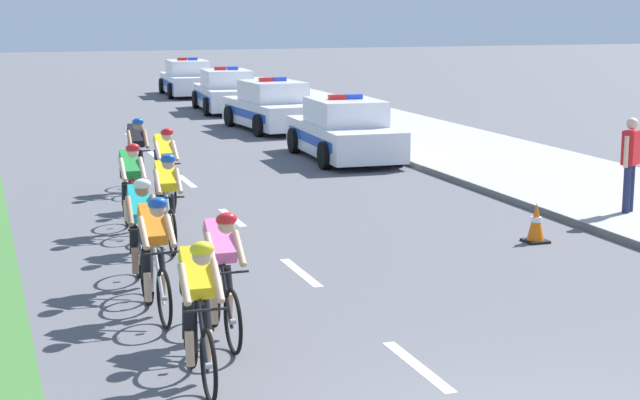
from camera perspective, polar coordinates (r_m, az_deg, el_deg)
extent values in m
cube|color=#A3A099|center=(23.95, 11.04, 1.91)|extent=(4.54, 60.00, 0.12)
cube|color=#9E9E99|center=(22.95, 6.29, 1.67)|extent=(0.16, 60.00, 0.13)
cube|color=white|center=(10.78, 5.51, -9.26)|extent=(0.14, 1.60, 0.01)
cube|color=white|center=(14.34, -1.09, -4.09)|extent=(0.14, 1.60, 0.01)
cube|color=white|center=(18.09, -4.97, -0.98)|extent=(0.14, 1.60, 0.01)
cube|color=white|center=(21.93, -7.49, 1.05)|extent=(0.14, 1.60, 0.01)
cube|color=white|center=(25.82, -9.27, 2.47)|extent=(0.14, 1.60, 0.01)
cube|color=white|center=(29.73, -10.58, 3.52)|extent=(0.14, 1.60, 0.01)
torus|color=black|center=(9.74, -6.27, -9.25)|extent=(0.07, 0.72, 0.72)
cylinder|color=#99999E|center=(9.74, -6.27, -9.25)|extent=(0.06, 0.06, 0.06)
torus|color=black|center=(10.67, -7.31, -7.46)|extent=(0.07, 0.72, 0.72)
cylinder|color=#99999E|center=(10.67, -7.31, -7.46)|extent=(0.06, 0.06, 0.06)
cylinder|color=black|center=(9.99, -6.83, -5.49)|extent=(0.05, 0.55, 0.04)
cylinder|color=black|center=(9.93, -6.61, -7.56)|extent=(0.05, 0.48, 0.63)
cylinder|color=black|center=(10.27, -7.00, -6.82)|extent=(0.04, 0.04, 0.65)
cylinder|color=black|center=(9.67, -6.45, -6.17)|extent=(0.42, 0.04, 0.03)
cube|color=black|center=(10.17, -7.04, -4.97)|extent=(0.11, 0.22, 0.05)
cube|color=yellow|center=(10.00, -6.94, -4.06)|extent=(0.30, 0.55, 0.47)
cube|color=black|center=(10.15, -7.04, -4.77)|extent=(0.29, 0.21, 0.18)
cylinder|color=black|center=(10.22, -6.44, -6.66)|extent=(0.12, 0.23, 0.40)
cylinder|color=tan|center=(10.23, -6.33, -8.20)|extent=(0.09, 0.16, 0.36)
cylinder|color=black|center=(10.19, -7.44, -6.74)|extent=(0.11, 0.17, 0.40)
cylinder|color=tan|center=(10.20, -7.33, -8.28)|extent=(0.09, 0.13, 0.36)
cylinder|color=tan|center=(9.84, -5.79, -4.58)|extent=(0.09, 0.40, 0.35)
cylinder|color=tan|center=(9.78, -7.63, -4.71)|extent=(0.09, 0.40, 0.35)
sphere|color=tan|center=(9.66, -6.65, -3.12)|extent=(0.19, 0.19, 0.19)
ellipsoid|color=yellow|center=(9.63, -6.65, -2.76)|extent=(0.24, 0.32, 0.24)
torus|color=black|center=(11.02, -4.92, -6.82)|extent=(0.04, 0.72, 0.72)
cylinder|color=#99999E|center=(11.02, -4.92, -6.82)|extent=(0.06, 0.06, 0.06)
torus|color=black|center=(11.95, -6.09, -5.43)|extent=(0.04, 0.72, 0.72)
cylinder|color=#99999E|center=(11.95, -6.09, -5.43)|extent=(0.06, 0.06, 0.06)
cylinder|color=black|center=(11.29, -5.52, -3.56)|extent=(0.04, 0.55, 0.04)
cylinder|color=black|center=(11.21, -5.28, -5.37)|extent=(0.04, 0.48, 0.63)
cylinder|color=black|center=(11.56, -5.72, -4.78)|extent=(0.04, 0.04, 0.65)
cylinder|color=black|center=(10.96, -5.09, -4.09)|extent=(0.42, 0.03, 0.03)
cube|color=black|center=(11.47, -5.75, -3.13)|extent=(0.10, 0.22, 0.05)
cube|color=pink|center=(11.30, -5.63, -2.29)|extent=(0.28, 0.55, 0.45)
cube|color=black|center=(11.45, -5.75, -2.94)|extent=(0.28, 0.20, 0.18)
cylinder|color=black|center=(11.51, -5.22, -4.63)|extent=(0.11, 0.22, 0.40)
cylinder|color=tan|center=(11.51, -5.10, -6.00)|extent=(0.09, 0.15, 0.36)
cylinder|color=black|center=(11.47, -6.09, -4.70)|extent=(0.11, 0.17, 0.40)
cylinder|color=tan|center=(11.47, -5.98, -6.08)|extent=(0.09, 0.12, 0.36)
cylinder|color=tan|center=(11.15, -4.57, -2.72)|extent=(0.08, 0.40, 0.35)
cylinder|color=tan|center=(11.08, -6.17, -2.84)|extent=(0.08, 0.40, 0.35)
sphere|color=tan|center=(10.97, -5.29, -1.41)|extent=(0.19, 0.19, 0.19)
ellipsoid|color=red|center=(10.94, -5.28, -1.08)|extent=(0.23, 0.31, 0.24)
torus|color=black|center=(11.96, -8.74, -5.49)|extent=(0.07, 0.73, 0.72)
cylinder|color=#99999E|center=(11.96, -8.74, -5.49)|extent=(0.06, 0.06, 0.06)
torus|color=black|center=(12.90, -9.70, -4.30)|extent=(0.07, 0.73, 0.72)
cylinder|color=#99999E|center=(12.90, -9.70, -4.30)|extent=(0.06, 0.06, 0.06)
cylinder|color=silver|center=(12.25, -9.26, -2.51)|extent=(0.06, 0.55, 0.04)
cylinder|color=silver|center=(12.16, -9.05, -4.17)|extent=(0.06, 0.48, 0.63)
cylinder|color=silver|center=(12.51, -9.41, -3.66)|extent=(0.04, 0.04, 0.65)
cylinder|color=black|center=(11.92, -8.92, -2.97)|extent=(0.42, 0.04, 0.03)
cube|color=black|center=(12.43, -9.46, -2.13)|extent=(0.11, 0.22, 0.05)
cube|color=orange|center=(12.27, -9.37, -1.34)|extent=(0.30, 0.55, 0.47)
cube|color=black|center=(12.41, -9.46, -1.96)|extent=(0.29, 0.21, 0.18)
cylinder|color=black|center=(12.46, -8.96, -3.52)|extent=(0.12, 0.23, 0.40)
cylinder|color=tan|center=(12.45, -8.84, -4.78)|extent=(0.10, 0.16, 0.36)
cylinder|color=black|center=(12.43, -9.77, -3.58)|extent=(0.12, 0.17, 0.40)
cylinder|color=tan|center=(12.42, -9.66, -4.85)|extent=(0.09, 0.13, 0.36)
cylinder|color=tan|center=(12.10, -8.41, -1.72)|extent=(0.09, 0.40, 0.35)
cylinder|color=tan|center=(12.04, -9.90, -1.83)|extent=(0.09, 0.40, 0.35)
sphere|color=tan|center=(11.93, -9.11, -0.50)|extent=(0.19, 0.19, 0.19)
ellipsoid|color=blue|center=(11.91, -9.11, -0.20)|extent=(0.24, 0.32, 0.24)
torus|color=black|center=(13.23, -9.71, -3.92)|extent=(0.07, 0.73, 0.72)
cylinder|color=#99999E|center=(13.23, -9.71, -3.92)|extent=(0.06, 0.06, 0.06)
torus|color=black|center=(14.20, -10.22, -2.92)|extent=(0.07, 0.73, 0.72)
cylinder|color=#99999E|center=(14.20, -10.22, -2.92)|extent=(0.06, 0.06, 0.06)
cylinder|color=white|center=(13.54, -10.02, -1.24)|extent=(0.06, 0.55, 0.04)
cylinder|color=white|center=(13.45, -9.88, -2.75)|extent=(0.06, 0.48, 0.63)
cylinder|color=white|center=(13.80, -10.08, -2.31)|extent=(0.04, 0.04, 0.65)
cylinder|color=black|center=(13.21, -9.83, -1.64)|extent=(0.42, 0.04, 0.03)
cube|color=black|center=(13.73, -10.13, -0.91)|extent=(0.11, 0.22, 0.05)
cube|color=#19B2B7|center=(13.57, -10.09, -0.19)|extent=(0.30, 0.55, 0.47)
cube|color=black|center=(13.71, -10.13, -0.76)|extent=(0.29, 0.21, 0.18)
cylinder|color=black|center=(13.75, -9.68, -2.18)|extent=(0.12, 0.23, 0.40)
cylinder|color=#9E7051|center=(13.73, -9.60, -3.33)|extent=(0.10, 0.16, 0.36)
cylinder|color=black|center=(13.73, -10.43, -2.23)|extent=(0.12, 0.17, 0.40)
cylinder|color=#9E7051|center=(13.71, -10.35, -3.37)|extent=(0.09, 0.13, 0.36)
cylinder|color=#9E7051|center=(13.39, -9.29, -0.53)|extent=(0.09, 0.40, 0.35)
cylinder|color=#9E7051|center=(13.35, -10.65, -0.61)|extent=(0.09, 0.40, 0.35)
sphere|color=#9E7051|center=(13.23, -9.97, 0.59)|extent=(0.19, 0.19, 0.19)
ellipsoid|color=white|center=(13.21, -9.97, 0.86)|extent=(0.24, 0.32, 0.24)
torus|color=black|center=(15.35, -8.30, -1.83)|extent=(0.07, 0.73, 0.72)
cylinder|color=#99999E|center=(15.35, -8.30, -1.83)|extent=(0.06, 0.06, 0.06)
torus|color=black|center=(16.31, -8.84, -1.09)|extent=(0.07, 0.73, 0.72)
cylinder|color=#99999E|center=(16.31, -8.84, -1.09)|extent=(0.06, 0.06, 0.06)
cylinder|color=silver|center=(15.68, -8.61, 0.44)|extent=(0.05, 0.55, 0.04)
cylinder|color=silver|center=(15.57, -8.48, -0.84)|extent=(0.06, 0.48, 0.63)
cylinder|color=silver|center=(15.93, -8.68, -0.51)|extent=(0.04, 0.04, 0.65)
cylinder|color=black|center=(15.34, -8.41, 0.14)|extent=(0.42, 0.04, 0.03)
cube|color=black|center=(15.86, -8.72, 0.71)|extent=(0.11, 0.22, 0.05)
cube|color=yellow|center=(15.71, -8.67, 1.35)|extent=(0.30, 0.56, 0.44)
cube|color=black|center=(15.85, -8.72, 0.84)|extent=(0.29, 0.21, 0.18)
cylinder|color=black|center=(15.87, -8.33, -0.39)|extent=(0.12, 0.23, 0.40)
cylinder|color=tan|center=(15.85, -8.26, -1.38)|extent=(0.09, 0.16, 0.36)
cylinder|color=black|center=(15.85, -8.98, -0.43)|extent=(0.12, 0.17, 0.40)
cylinder|color=tan|center=(15.82, -8.91, -1.42)|extent=(0.09, 0.13, 0.36)
cylinder|color=tan|center=(15.53, -7.97, 1.07)|extent=(0.09, 0.40, 0.35)
cylinder|color=tan|center=(15.48, -9.13, 1.01)|extent=(0.09, 0.40, 0.35)
sphere|color=tan|center=(15.38, -8.53, 2.05)|extent=(0.19, 0.19, 0.19)
ellipsoid|color=blue|center=(15.36, -8.53, 2.29)|extent=(0.24, 0.32, 0.24)
torus|color=black|center=(16.60, -10.22, -0.92)|extent=(0.06, 0.72, 0.72)
cylinder|color=#99999E|center=(16.60, -10.22, -0.92)|extent=(0.06, 0.06, 0.06)
torus|color=black|center=(17.57, -10.80, -0.30)|extent=(0.06, 0.72, 0.72)
cylinder|color=#99999E|center=(17.57, -10.80, -0.30)|extent=(0.06, 0.06, 0.06)
cylinder|color=#B21919|center=(16.94, -10.55, 1.15)|extent=(0.05, 0.55, 0.04)
cylinder|color=#B21919|center=(16.83, -10.41, -0.03)|extent=(0.05, 0.48, 0.63)
cylinder|color=#B21919|center=(17.19, -10.64, 0.26)|extent=(0.04, 0.04, 0.65)
cylinder|color=black|center=(16.60, -10.34, 0.90)|extent=(0.42, 0.04, 0.03)
cube|color=black|center=(17.13, -10.68, 1.39)|extent=(0.11, 0.22, 0.05)
cube|color=green|center=(16.97, -10.63, 1.99)|extent=(0.29, 0.56, 0.45)
cube|color=black|center=(17.11, -10.67, 1.52)|extent=(0.29, 0.21, 0.18)
cylinder|color=black|center=(17.14, -10.31, 0.37)|extent=(0.12, 0.23, 0.40)
cylinder|color=beige|center=(17.11, -10.23, -0.54)|extent=(0.09, 0.16, 0.36)
cylinder|color=black|center=(17.11, -10.90, 0.34)|extent=(0.11, 0.17, 0.40)
cylinder|color=beige|center=(17.08, -10.83, -0.58)|extent=(0.09, 0.12, 0.36)
cylinder|color=beige|center=(16.80, -9.96, 1.75)|extent=(0.09, 0.40, 0.35)
cylinder|color=beige|center=(16.75, -11.03, 1.68)|extent=(0.09, 0.40, 0.35)
sphere|color=beige|center=(16.65, -10.48, 2.66)|extent=(0.19, 0.19, 0.19)
ellipsoid|color=red|center=(16.63, -10.48, 2.88)|extent=(0.24, 0.32, 0.24)
torus|color=black|center=(18.58, -8.36, 0.39)|extent=(0.07, 0.73, 0.72)
cylinder|color=#99999E|center=(18.58, -8.36, 0.39)|extent=(0.06, 0.06, 0.06)
torus|color=black|center=(19.55, -9.02, 0.88)|extent=(0.07, 0.73, 0.72)
cylinder|color=#99999E|center=(19.55, -9.02, 0.88)|extent=(0.06, 0.06, 0.06)
cylinder|color=#1E1E99|center=(18.93, -8.71, 2.22)|extent=(0.06, 0.55, 0.04)
cylinder|color=#1E1E99|center=(18.81, -8.57, 1.17)|extent=(0.06, 0.48, 0.63)
cylinder|color=#1E1E99|center=(19.17, -8.82, 1.40)|extent=(0.04, 0.04, 0.65)
cylinder|color=black|center=(18.60, -8.47, 2.01)|extent=(0.42, 0.05, 0.03)
cube|color=black|center=(19.12, -8.85, 2.42)|extent=(0.11, 0.22, 0.05)
cube|color=yellow|center=(18.97, -8.78, 2.97)|extent=(0.30, 0.56, 0.46)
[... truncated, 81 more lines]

